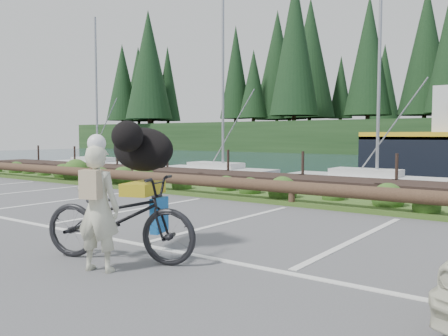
{
  "coord_description": "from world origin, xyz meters",
  "views": [
    {
      "loc": [
        5.37,
        -5.5,
        1.71
      ],
      "look_at": [
        0.22,
        1.53,
        1.1
      ],
      "focal_mm": 38.0,
      "sensor_mm": 36.0,
      "label": 1
    }
  ],
  "objects": [
    {
      "name": "vegetation_strip",
      "position": [
        0.0,
        5.3,
        0.05
      ],
      "size": [
        34.0,
        1.6,
        0.1
      ],
      "primitive_type": "cube",
      "color": "#3D5B21",
      "rests_on": "ground"
    },
    {
      "name": "ground",
      "position": [
        0.0,
        0.0,
        0.0
      ],
      "size": [
        72.0,
        72.0,
        0.0
      ],
      "primitive_type": "plane",
      "color": "#4F4F51"
    },
    {
      "name": "bicycle",
      "position": [
        0.48,
        -1.22,
        0.58
      ],
      "size": [
        2.36,
        1.46,
        1.17
      ],
      "primitive_type": "imported",
      "rotation": [
        0.0,
        0.0,
        1.9
      ],
      "color": "black",
      "rests_on": "ground"
    },
    {
      "name": "log_rail",
      "position": [
        0.0,
        4.6,
        0.0
      ],
      "size": [
        32.0,
        0.3,
        0.6
      ],
      "primitive_type": null,
      "color": "#443021",
      "rests_on": "ground"
    },
    {
      "name": "dog",
      "position": [
        0.24,
        -0.54,
        1.49
      ],
      "size": [
        0.89,
        1.24,
        0.65
      ],
      "primitive_type": "ellipsoid",
      "rotation": [
        0.0,
        0.0,
        1.9
      ],
      "color": "black",
      "rests_on": "bicycle"
    },
    {
      "name": "cyclist",
      "position": [
        0.65,
        -1.71,
        0.79
      ],
      "size": [
        0.67,
        0.55,
        1.59
      ],
      "primitive_type": "imported",
      "rotation": [
        0.0,
        0.0,
        3.47
      ],
      "color": "beige",
      "rests_on": "ground"
    }
  ]
}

